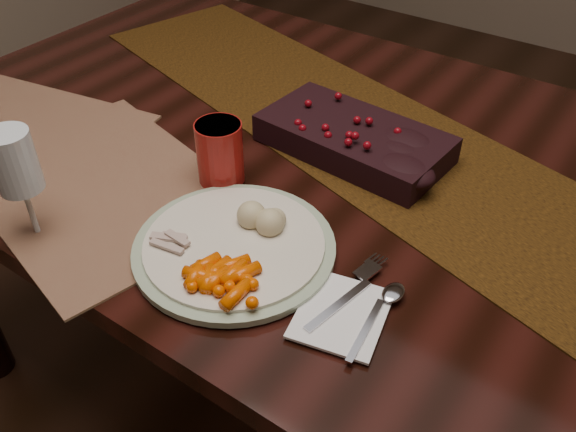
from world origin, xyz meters
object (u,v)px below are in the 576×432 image
Objects in this scene: placemat_main at (101,186)px; mashed_potatoes at (262,209)px; centerpiece at (354,135)px; baby_carrots at (230,268)px; napkin at (342,314)px; dining_table at (347,307)px; wine_glass at (22,186)px; dinner_plate at (234,246)px; red_cup at (220,153)px; turkey_shreds at (174,243)px.

placemat_main is 5.54× the size of mashed_potatoes.
centerpiece is 3.15× the size of baby_carrots.
napkin is (0.16, 0.03, -0.02)m from baby_carrots.
dining_table is 20.87× the size of mashed_potatoes.
wine_glass is at bearing -164.46° from baby_carrots.
centerpiece is 0.55m from wine_glass.
wine_glass is (-0.31, -0.44, 0.46)m from dining_table.
baby_carrots is at bearing -55.43° from dinner_plate.
dining_table is 6.06× the size of dinner_plate.
napkin is at bearing -24.11° from red_cup.
dinner_plate is 0.07m from mashed_potatoes.
dinner_plate is at bearing 41.76° from turkey_shreds.
dinner_plate is at bearing 26.75° from wine_glass.
wine_glass is (-0.28, -0.20, 0.05)m from mashed_potatoes.
red_cup reaches higher than turkey_shreds.
dinner_plate is (-0.01, -0.33, -0.02)m from centerpiece.
mashed_potatoes reaches higher than placemat_main.
baby_carrots is (0.04, -0.05, 0.02)m from dinner_plate.
napkin is at bearing -64.12° from dining_table.
dining_table is 0.48m from mashed_potatoes.
turkey_shreds is at bearing -70.23° from red_cup.
baby_carrots is at bearing 179.83° from napkin.
napkin is 1.22× the size of red_cup.
napkin is at bearing 8.76° from turkey_shreds.
placemat_main is 1.61× the size of dinner_plate.
centerpiece is 0.27m from mashed_potatoes.
mashed_potatoes is (-0.00, -0.27, 0.01)m from centerpiece.
dinner_plate is (-0.04, -0.31, 0.39)m from dining_table.
wine_glass reaches higher than centerpiece.
turkey_shreds is at bearing 176.15° from napkin.
placemat_main is at bearing 171.44° from baby_carrots.
mashed_potatoes is 1.10× the size of turkey_shreds.
centerpiece is at bearing 105.55° from napkin.
centerpiece reaches higher than mashed_potatoes.
dinner_plate is 0.19m from red_cup.
red_cup is (-0.17, -0.18, 0.43)m from dining_table.
turkey_shreds reaches higher than dinner_plate.
dinner_plate is 0.09m from turkey_shreds.
turkey_shreds is 0.74× the size of red_cup.
mashed_potatoes is at bearing 27.20° from placemat_main.
red_cup is at bearing 61.54° from wine_glass.
placemat_main is 0.33m from baby_carrots.
centerpiece is at bearing 89.40° from mashed_potatoes.
mashed_potatoes is 0.14m from turkey_shreds.
red_cup is at bearing 54.51° from placemat_main.
dining_table is at bearing 47.03° from red_cup.
red_cup is at bearing -132.97° from dining_table.
centerpiece is 0.70× the size of placemat_main.
mashed_potatoes reaches higher than dinner_plate.
mashed_potatoes reaches higher than turkey_shreds.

